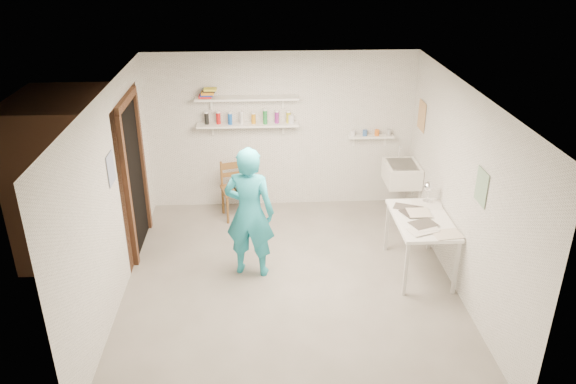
{
  "coord_description": "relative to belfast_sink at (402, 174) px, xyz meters",
  "views": [
    {
      "loc": [
        -0.33,
        -5.8,
        3.94
      ],
      "look_at": [
        0.0,
        0.4,
        1.05
      ],
      "focal_mm": 35.0,
      "sensor_mm": 36.0,
      "label": 1
    }
  ],
  "objects": [
    {
      "name": "door_lintel",
      "position": [
        -3.72,
        -0.65,
        1.35
      ],
      "size": [
        0.06,
        1.05,
        0.1
      ],
      "primitive_type": "cube",
      "color": "brown",
      "rests_on": "wall_left"
    },
    {
      "name": "work_table",
      "position": [
        -0.11,
        -1.5,
        -0.33
      ],
      "size": [
        0.67,
        1.12,
        0.75
      ],
      "primitive_type": "cube",
      "color": "white",
      "rests_on": "ground"
    },
    {
      "name": "door_jamb_far",
      "position": [
        -3.72,
        -0.15,
        0.3
      ],
      "size": [
        0.06,
        0.1,
        2.0
      ],
      "primitive_type": "cube",
      "color": "brown",
      "rests_on": "ground"
    },
    {
      "name": "ledge_shelf",
      "position": [
        -0.4,
        0.47,
        0.42
      ],
      "size": [
        0.7,
        0.14,
        0.03
      ],
      "primitive_type": "cube",
      "color": "white",
      "rests_on": "wall_back"
    },
    {
      "name": "floor",
      "position": [
        -1.75,
        -1.7,
        -0.71
      ],
      "size": [
        4.0,
        4.5,
        0.02
      ],
      "primitive_type": "cube",
      "color": "slate",
      "rests_on": "ground"
    },
    {
      "name": "ceiling",
      "position": [
        -1.75,
        -1.7,
        1.71
      ],
      "size": [
        4.0,
        4.5,
        0.02
      ],
      "primitive_type": "cube",
      "color": "silver",
      "rests_on": "wall_back"
    },
    {
      "name": "shelf_lower",
      "position": [
        -2.25,
        0.43,
        0.65
      ],
      "size": [
        1.5,
        0.22,
        0.03
      ],
      "primitive_type": "cube",
      "color": "white",
      "rests_on": "wall_back"
    },
    {
      "name": "desk_lamp",
      "position": [
        0.08,
        -1.06,
        0.27
      ],
      "size": [
        0.14,
        0.14,
        0.14
      ],
      "primitive_type": "sphere",
      "color": "white",
      "rests_on": "work_table"
    },
    {
      "name": "wall_clock",
      "position": [
        -2.27,
        -1.21,
        0.42
      ],
      "size": [
        0.3,
        0.1,
        0.3
      ],
      "primitive_type": "cylinder",
      "rotation": [
        1.57,
        0.0,
        -0.22
      ],
      "color": "beige",
      "rests_on": "man"
    },
    {
      "name": "door_jamb_near",
      "position": [
        -3.72,
        -1.15,
        0.3
      ],
      "size": [
        0.06,
        0.1,
        2.0
      ],
      "primitive_type": "cube",
      "color": "brown",
      "rests_on": "ground"
    },
    {
      "name": "wall_back",
      "position": [
        -1.75,
        0.56,
        0.5
      ],
      "size": [
        4.0,
        0.02,
        2.4
      ],
      "primitive_type": "cube",
      "color": "silver",
      "rests_on": "ground"
    },
    {
      "name": "shelf_upper",
      "position": [
        -2.25,
        0.43,
        1.05
      ],
      "size": [
        1.5,
        0.22,
        0.03
      ],
      "primitive_type": "cube",
      "color": "white",
      "rests_on": "wall_back"
    },
    {
      "name": "wall_left",
      "position": [
        -3.76,
        -1.7,
        0.5
      ],
      "size": [
        0.02,
        4.5,
        2.4
      ],
      "primitive_type": "cube",
      "color": "silver",
      "rests_on": "ground"
    },
    {
      "name": "man",
      "position": [
        -2.22,
        -1.42,
        0.14
      ],
      "size": [
        0.69,
        0.53,
        1.69
      ],
      "primitive_type": "imported",
      "rotation": [
        0.0,
        0.0,
        2.92
      ],
      "color": "teal",
      "rests_on": "ground"
    },
    {
      "name": "poster_right_a",
      "position": [
        0.24,
        0.1,
        0.85
      ],
      "size": [
        0.01,
        0.34,
        0.42
      ],
      "primitive_type": "cube",
      "color": "#995933",
      "rests_on": "wall_right"
    },
    {
      "name": "wall_right",
      "position": [
        0.26,
        -1.7,
        0.5
      ],
      "size": [
        0.02,
        4.5,
        2.4
      ],
      "primitive_type": "cube",
      "color": "silver",
      "rests_on": "ground"
    },
    {
      "name": "wooden_chair",
      "position": [
        -2.44,
        0.11,
        -0.25
      ],
      "size": [
        0.51,
        0.5,
        0.9
      ],
      "primitive_type": "cube",
      "rotation": [
        0.0,
        0.0,
        0.26
      ],
      "color": "brown",
      "rests_on": "ground"
    },
    {
      "name": "book_stack",
      "position": [
        -2.81,
        0.43,
        1.14
      ],
      "size": [
        0.26,
        0.14,
        0.14
      ],
      "color": "red",
      "rests_on": "shelf_upper"
    },
    {
      "name": "doorway_recess",
      "position": [
        -3.74,
        -0.65,
        0.3
      ],
      "size": [
        0.02,
        0.9,
        2.0
      ],
      "primitive_type": "cube",
      "color": "black",
      "rests_on": "wall_left"
    },
    {
      "name": "belfast_sink",
      "position": [
        0.0,
        0.0,
        0.0
      ],
      "size": [
        0.48,
        0.6,
        0.3
      ],
      "primitive_type": "cube",
      "color": "white",
      "rests_on": "wall_right"
    },
    {
      "name": "ledge_pots",
      "position": [
        -0.4,
        0.47,
        0.48
      ],
      "size": [
        0.48,
        0.07,
        0.09
      ],
      "color": "silver",
      "rests_on": "ledge_shelf"
    },
    {
      "name": "wall_front",
      "position": [
        -1.75,
        -3.96,
        0.5
      ],
      "size": [
        4.0,
        0.02,
        2.4
      ],
      "primitive_type": "cube",
      "color": "silver",
      "rests_on": "ground"
    },
    {
      "name": "poster_left",
      "position": [
        -3.74,
        -1.65,
        0.85
      ],
      "size": [
        0.01,
        0.28,
        0.36
      ],
      "primitive_type": "cube",
      "color": "#334C7F",
      "rests_on": "wall_left"
    },
    {
      "name": "corridor_box",
      "position": [
        -4.45,
        -0.65,
        0.35
      ],
      "size": [
        1.4,
        1.5,
        2.1
      ],
      "primitive_type": "cube",
      "color": "brown",
      "rests_on": "ground"
    },
    {
      "name": "spray_cans",
      "position": [
        -2.25,
        0.43,
        0.75
      ],
      "size": [
        1.29,
        0.06,
        0.17
      ],
      "color": "black",
      "rests_on": "shelf_lower"
    },
    {
      "name": "papers",
      "position": [
        -0.11,
        -1.5,
        0.06
      ],
      "size": [
        0.3,
        0.22,
        0.03
      ],
      "color": "silver",
      "rests_on": "work_table"
    },
    {
      "name": "poster_right_b",
      "position": [
        0.24,
        -2.25,
        0.8
      ],
      "size": [
        0.01,
        0.3,
        0.38
      ],
      "primitive_type": "cube",
      "color": "#3F724C",
      "rests_on": "wall_right"
    }
  ]
}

